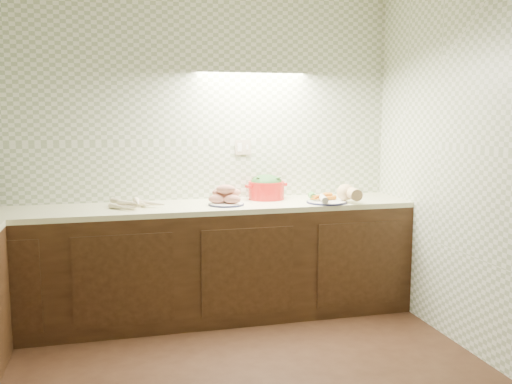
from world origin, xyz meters
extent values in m
cube|color=#94A381|center=(0.00, 1.78, 1.30)|extent=(3.60, 0.05, 2.60)
cube|color=#94A381|center=(0.00, -1.78, 1.30)|extent=(3.60, 0.05, 2.60)
cube|color=#BBAC94|center=(0.55, 1.79, 1.32)|extent=(0.13, 0.01, 0.12)
cube|color=black|center=(0.00, 1.50, 0.43)|extent=(3.60, 0.60, 0.86)
cube|color=#EDEBB8|center=(0.00, 1.50, 0.88)|extent=(3.60, 0.60, 0.04)
cone|color=#F6E5C4|center=(-0.42, 1.56, 0.92)|extent=(0.09, 0.19, 0.04)
cone|color=#F6E5C4|center=(-0.43, 1.41, 0.92)|extent=(0.23, 0.17, 0.05)
cone|color=#F6E5C4|center=(-0.38, 1.47, 0.92)|extent=(0.15, 0.22, 0.04)
cone|color=#F6E5C4|center=(-0.28, 1.42, 0.92)|extent=(0.18, 0.15, 0.05)
cone|color=#F6E5C4|center=(-0.46, 1.48, 0.93)|extent=(0.16, 0.22, 0.05)
cone|color=#F6E5C4|center=(-0.45, 1.44, 0.92)|extent=(0.11, 0.21, 0.04)
cone|color=#F6E5C4|center=(-0.41, 1.49, 0.92)|extent=(0.14, 0.19, 0.04)
cone|color=#F6E5C4|center=(-0.38, 1.50, 0.95)|extent=(0.22, 0.17, 0.05)
cone|color=#F6E5C4|center=(-0.37, 1.54, 0.95)|extent=(0.10, 0.20, 0.04)
cone|color=#F6E5C4|center=(-0.43, 1.52, 0.95)|extent=(0.05, 0.21, 0.04)
cylinder|color=#151739|center=(0.33, 1.43, 0.91)|extent=(0.27, 0.27, 0.01)
cylinder|color=white|center=(0.33, 1.43, 0.91)|extent=(0.26, 0.26, 0.02)
ellipsoid|color=tan|center=(0.27, 1.44, 0.95)|extent=(0.17, 0.13, 0.07)
ellipsoid|color=tan|center=(0.37, 1.39, 0.95)|extent=(0.17, 0.13, 0.07)
ellipsoid|color=tan|center=(0.35, 1.48, 0.95)|extent=(0.17, 0.13, 0.07)
ellipsoid|color=tan|center=(0.31, 1.47, 0.99)|extent=(0.17, 0.13, 0.07)
ellipsoid|color=tan|center=(0.38, 1.46, 0.99)|extent=(0.17, 0.13, 0.07)
ellipsoid|color=tan|center=(0.33, 1.42, 1.02)|extent=(0.17, 0.13, 0.07)
cylinder|color=black|center=(0.34, 1.62, 0.92)|extent=(0.13, 0.13, 0.05)
sphere|color=maroon|center=(0.33, 1.62, 0.96)|extent=(0.07, 0.07, 0.07)
sphere|color=silver|center=(0.37, 1.63, 0.95)|extent=(0.04, 0.04, 0.04)
cylinder|color=red|center=(0.71, 1.65, 0.97)|extent=(0.35, 0.35, 0.15)
cube|color=red|center=(0.56, 1.62, 1.01)|extent=(0.05, 0.07, 0.02)
cube|color=red|center=(0.87, 1.69, 1.01)|extent=(0.05, 0.07, 0.02)
ellipsoid|color=#3A6A2A|center=(0.71, 1.65, 1.03)|extent=(0.26, 0.26, 0.14)
cylinder|color=#151739|center=(1.12, 1.35, 0.91)|extent=(0.32, 0.32, 0.01)
cylinder|color=white|center=(1.12, 1.35, 0.91)|extent=(0.30, 0.30, 0.02)
cone|color=orange|center=(1.11, 1.38, 0.93)|extent=(0.18, 0.10, 0.04)
cone|color=orange|center=(1.12, 1.37, 0.93)|extent=(0.19, 0.08, 0.04)
cone|color=orange|center=(1.11, 1.36, 0.93)|extent=(0.18, 0.11, 0.04)
cone|color=orange|center=(1.07, 1.37, 0.95)|extent=(0.17, 0.13, 0.04)
cone|color=orange|center=(1.09, 1.40, 0.95)|extent=(0.18, 0.12, 0.04)
cone|color=orange|center=(1.09, 1.38, 0.95)|extent=(0.18, 0.11, 0.04)
cylinder|color=beige|center=(1.08, 1.30, 0.94)|extent=(0.09, 0.21, 0.05)
cylinder|color=#448638|center=(1.04, 1.46, 0.94)|extent=(0.08, 0.13, 0.05)
camera|label=1|loc=(-0.51, -2.80, 1.61)|focal=40.00mm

